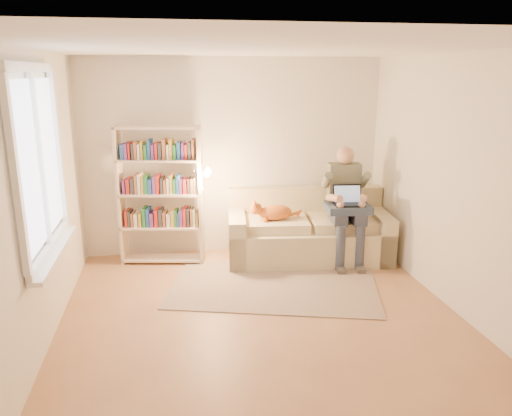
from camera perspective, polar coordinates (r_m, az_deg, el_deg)
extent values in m
plane|color=#996845|center=(5.04, 1.00, -13.19)|extent=(4.50, 4.50, 0.00)
cube|color=white|center=(4.44, 1.17, 17.84)|extent=(4.00, 4.50, 0.02)
cube|color=silver|center=(4.63, -24.00, 0.18)|extent=(0.02, 4.50, 2.60)
cube|color=silver|center=(5.31, 22.78, 2.10)|extent=(0.02, 4.50, 2.60)
cube|color=silver|center=(6.74, -2.57, 5.85)|extent=(4.00, 0.02, 2.60)
cube|color=silver|center=(2.52, 11.02, -10.95)|extent=(4.00, 0.02, 2.60)
plane|color=white|center=(4.75, -23.54, 4.90)|extent=(0.00, 1.50, 1.50)
cube|color=white|center=(4.69, -24.47, 14.43)|extent=(0.05, 1.50, 0.08)
cube|color=white|center=(4.93, -22.46, -4.15)|extent=(0.05, 1.50, 0.08)
cube|color=white|center=(4.74, -23.42, 4.90)|extent=(0.04, 0.05, 1.50)
cube|color=white|center=(4.94, -21.95, -4.68)|extent=(0.12, 1.52, 0.04)
cube|color=beige|center=(6.67, 5.96, -3.93)|extent=(2.19, 1.18, 0.44)
cube|color=beige|center=(6.88, 5.58, 0.57)|extent=(2.10, 0.45, 0.45)
cube|color=beige|center=(6.55, -2.18, -3.32)|extent=(0.32, 0.96, 0.63)
cube|color=beige|center=(6.85, 13.80, -2.94)|extent=(0.32, 0.96, 0.63)
cube|color=beige|center=(6.47, 1.98, -1.81)|extent=(0.96, 0.73, 0.13)
cube|color=beige|center=(6.62, 10.13, -1.65)|extent=(0.96, 0.73, 0.13)
cube|color=#686D58|center=(6.57, 9.98, 2.65)|extent=(0.43, 0.27, 0.56)
sphere|color=tan|center=(6.48, 10.18, 5.94)|extent=(0.22, 0.22, 0.22)
cube|color=#373D4D|center=(6.38, 9.31, -0.82)|extent=(0.21, 0.47, 0.17)
cube|color=#373D4D|center=(6.44, 11.43, -0.78)|extent=(0.21, 0.47, 0.17)
cylinder|color=#373D4D|center=(6.28, 9.61, -4.57)|extent=(0.12, 0.12, 0.59)
cylinder|color=#373D4D|center=(6.34, 11.76, -4.50)|extent=(0.12, 0.12, 0.59)
ellipsoid|color=orange|center=(6.40, 2.02, -0.53)|extent=(0.46, 0.28, 0.20)
sphere|color=orange|center=(6.32, -0.19, -0.08)|extent=(0.15, 0.15, 0.15)
cylinder|color=orange|center=(6.48, 4.01, -0.71)|extent=(0.22, 0.07, 0.06)
cube|color=#2D3B4F|center=(6.36, 10.53, 0.03)|extent=(0.59, 0.50, 0.09)
cube|color=black|center=(6.31, 10.64, 0.42)|extent=(0.39, 0.29, 0.02)
cube|color=black|center=(6.39, 10.44, 1.61)|extent=(0.37, 0.13, 0.23)
plane|color=#8CA5CC|center=(6.39, 10.44, 1.61)|extent=(0.34, 0.14, 0.31)
cube|color=beige|center=(6.55, -15.23, 1.37)|extent=(0.08, 0.27, 1.78)
cube|color=beige|center=(6.35, -6.32, 1.40)|extent=(0.08, 0.27, 1.78)
cube|color=beige|center=(6.68, -10.48, -5.64)|extent=(1.09, 0.45, 0.03)
cube|color=beige|center=(6.54, -10.66, -2.09)|extent=(1.09, 0.45, 0.03)
cube|color=beige|center=(6.43, -10.85, 1.60)|extent=(1.09, 0.45, 0.03)
cube|color=beige|center=(6.34, -11.05, 5.40)|extent=(1.09, 0.45, 0.03)
cube|color=beige|center=(6.29, -11.23, 9.03)|extent=(1.09, 0.45, 0.03)
cube|color=#995933|center=(6.51, -10.72, -1.08)|extent=(0.93, 0.37, 0.21)
cube|color=silver|center=(6.40, -10.91, 2.64)|extent=(0.93, 0.37, 0.21)
cube|color=gold|center=(6.32, -11.10, 6.48)|extent=(0.93, 0.37, 0.21)
cylinder|color=beige|center=(6.35, -7.03, 1.91)|extent=(0.10, 0.10, 0.04)
cone|color=beige|center=(6.16, -5.82, 4.10)|extent=(0.14, 0.16, 0.15)
cube|color=gray|center=(5.84, 2.08, -8.98)|extent=(2.64, 1.97, 0.01)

